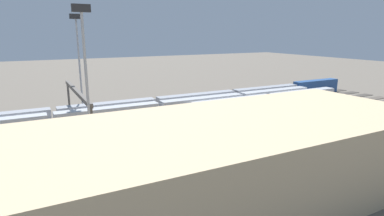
% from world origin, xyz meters
% --- Properties ---
extents(ground_plane, '(400.00, 400.00, 0.00)m').
position_xyz_m(ground_plane, '(0.00, 0.00, 0.00)').
color(ground_plane, '#60594F').
extents(track_bed_0, '(140.00, 2.80, 0.12)m').
position_xyz_m(track_bed_0, '(0.00, -12.50, 0.06)').
color(track_bed_0, '#3D3833').
rests_on(track_bed_0, ground_plane).
extents(track_bed_1, '(140.00, 2.80, 0.12)m').
position_xyz_m(track_bed_1, '(0.00, -7.50, 0.06)').
color(track_bed_1, '#3D3833').
rests_on(track_bed_1, ground_plane).
extents(track_bed_2, '(140.00, 2.80, 0.12)m').
position_xyz_m(track_bed_2, '(0.00, -2.50, 0.06)').
color(track_bed_2, '#3D3833').
rests_on(track_bed_2, ground_plane).
extents(track_bed_3, '(140.00, 2.80, 0.12)m').
position_xyz_m(track_bed_3, '(0.00, 2.50, 0.06)').
color(track_bed_3, '#3D3833').
rests_on(track_bed_3, ground_plane).
extents(track_bed_4, '(140.00, 2.80, 0.12)m').
position_xyz_m(track_bed_4, '(0.00, 7.50, 0.06)').
color(track_bed_4, '#4C443D').
rests_on(track_bed_4, ground_plane).
extents(track_bed_5, '(140.00, 2.80, 0.12)m').
position_xyz_m(track_bed_5, '(0.00, 12.50, 0.06)').
color(track_bed_5, '#3D3833').
rests_on(track_bed_5, ground_plane).
extents(train_on_track_1, '(139.00, 3.00, 4.40)m').
position_xyz_m(train_on_track_1, '(3.68, -7.50, 2.07)').
color(train_on_track_1, '#285193').
rests_on(train_on_track_1, ground_plane).
extents(train_on_track_2, '(95.60, 3.00, 3.80)m').
position_xyz_m(train_on_track_2, '(3.39, -2.50, 2.02)').
color(train_on_track_2, silver).
rests_on(train_on_track_2, ground_plane).
extents(train_on_track_3, '(47.20, 3.00, 3.80)m').
position_xyz_m(train_on_track_3, '(-26.84, 2.50, 2.02)').
color(train_on_track_3, silver).
rests_on(train_on_track_3, ground_plane).
extents(light_mast_0, '(2.80, 0.70, 24.51)m').
position_xyz_m(light_mast_0, '(19.14, -14.97, 15.85)').
color(light_mast_0, '#9EA0A5').
rests_on(light_mast_0, ground_plane).
extents(light_mast_1, '(2.80, 0.70, 24.36)m').
position_xyz_m(light_mast_1, '(22.75, 14.94, 15.77)').
color(light_mast_1, '#9EA0A5').
rests_on(light_mast_1, ground_plane).
extents(signal_gantry, '(0.70, 30.00, 8.80)m').
position_xyz_m(signal_gantry, '(22.34, 0.00, 7.55)').
color(signal_gantry, '#4C4742').
rests_on(signal_gantry, ground_plane).
extents(maintenance_shed, '(57.47, 21.82, 9.97)m').
position_xyz_m(maintenance_shed, '(12.44, 37.40, 4.98)').
color(maintenance_shed, tan).
rests_on(maintenance_shed, ground_plane).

